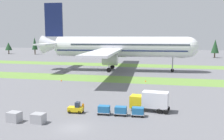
# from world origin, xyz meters

# --- Properties ---
(ground_plane) EXTENTS (400.00, 400.00, 0.00)m
(ground_plane) POSITION_xyz_m (0.00, 0.00, 0.00)
(ground_plane) COLOR slate
(grass_strip_near) EXTENTS (320.00, 11.90, 0.01)m
(grass_strip_near) POSITION_xyz_m (0.00, 41.90, 0.00)
(grass_strip_near) COLOR olive
(grass_strip_near) RESTS_ON ground
(grass_strip_far) EXTENTS (320.00, 11.90, 0.01)m
(grass_strip_far) POSITION_xyz_m (0.00, 77.71, 0.00)
(grass_strip_far) COLOR olive
(grass_strip_far) RESTS_ON ground
(airliner) EXTENTS (58.55, 72.61, 25.37)m
(airliner) POSITION_xyz_m (-5.34, 59.72, 9.11)
(airliner) COLOR white
(airliner) RESTS_ON ground
(baggage_tug) EXTENTS (2.65, 1.41, 1.97)m
(baggage_tug) POSITION_xyz_m (-2.17, 7.00, 0.81)
(baggage_tug) COLOR yellow
(baggage_tug) RESTS_ON ground
(cargo_dolly_lead) EXTENTS (2.26, 1.59, 1.55)m
(cargo_dolly_lead) POSITION_xyz_m (2.85, 7.21, 0.92)
(cargo_dolly_lead) COLOR #A3A3A8
(cargo_dolly_lead) RESTS_ON ground
(cargo_dolly_second) EXTENTS (2.26, 1.59, 1.55)m
(cargo_dolly_second) POSITION_xyz_m (5.75, 7.33, 0.92)
(cargo_dolly_second) COLOR #A3A3A8
(cargo_dolly_second) RESTS_ON ground
(cargo_dolly_third) EXTENTS (2.26, 1.59, 1.55)m
(cargo_dolly_third) POSITION_xyz_m (8.65, 7.45, 0.92)
(cargo_dolly_third) COLOR #A3A3A8
(cargo_dolly_third) RESTS_ON ground
(catering_truck) EXTENTS (7.16, 3.03, 3.58)m
(catering_truck) POSITION_xyz_m (10.40, 10.95, 1.95)
(catering_truck) COLOR yellow
(catering_truck) RESTS_ON ground
(ground_crew_marshaller) EXTENTS (0.36, 0.52, 1.74)m
(ground_crew_marshaller) POSITION_xyz_m (-1.05, 7.59, 0.95)
(ground_crew_marshaller) COLOR black
(ground_crew_marshaller) RESTS_ON ground
(ground_crew_loader) EXTENTS (0.52, 0.36, 1.74)m
(ground_crew_loader) POSITION_xyz_m (7.77, 14.55, 0.95)
(ground_crew_loader) COLOR black
(ground_crew_loader) RESTS_ON ground
(uld_container_0) EXTENTS (2.18, 1.83, 1.58)m
(uld_container_0) POSITION_xyz_m (-9.99, 0.56, 0.79)
(uld_container_0) COLOR #A3A3A8
(uld_container_0) RESTS_ON ground
(uld_container_1) EXTENTS (2.10, 1.73, 1.53)m
(uld_container_1) POSITION_xyz_m (-6.00, 0.84, 0.77)
(uld_container_1) COLOR #A3A3A8
(uld_container_1) RESTS_ON ground
(taxiway_marker_0) EXTENTS (0.44, 0.44, 0.58)m
(taxiway_marker_0) POSITION_xyz_m (-17.23, 34.97, 0.29)
(taxiway_marker_0) COLOR orange
(taxiway_marker_0) RESTS_ON ground
(taxiway_marker_1) EXTENTS (0.44, 0.44, 0.48)m
(taxiway_marker_1) POSITION_xyz_m (7.03, 39.32, 0.24)
(taxiway_marker_1) COLOR orange
(taxiway_marker_1) RESTS_ON ground
(distant_tree_line) EXTENTS (197.19, 11.49, 11.61)m
(distant_tree_line) POSITION_xyz_m (1.45, 123.82, 6.39)
(distant_tree_line) COLOR #4C3823
(distant_tree_line) RESTS_ON ground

